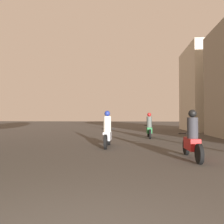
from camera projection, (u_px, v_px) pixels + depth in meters
The scene contains 4 objects.
motorcycle_red at pixel (192, 139), 6.67m from camera, with size 0.60×2.01×1.52m.
motorcycle_silver at pixel (107, 132), 9.35m from camera, with size 0.60×1.93×1.56m.
motorcycle_green at pixel (149, 128), 13.57m from camera, with size 0.60×1.98×1.55m.
building_right_far at pixel (208, 89), 20.36m from camera, with size 4.03×5.81×7.75m.
Camera 1 is at (0.43, -1.52, 1.30)m, focal length 35.00 mm.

